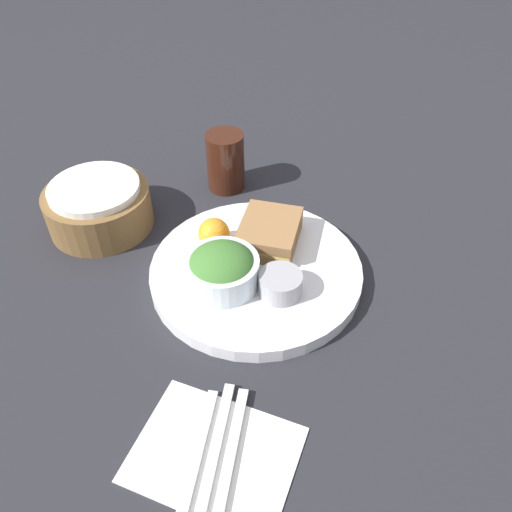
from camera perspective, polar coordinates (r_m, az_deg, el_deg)
The scene contains 12 objects.
ground_plane at distance 0.76m, azimuth 0.00°, elevation -2.33°, with size 4.00×4.00×0.00m, color #232328.
plate at distance 0.75m, azimuth 0.00°, elevation -1.74°, with size 0.32×0.32×0.02m, color silver.
sandwich at distance 0.77m, azimuth 1.66°, elevation 2.62°, with size 0.11×0.10×0.04m.
salad_bowl at distance 0.70m, azimuth -3.91°, elevation -1.49°, with size 0.11×0.11×0.06m.
dressing_cup at distance 0.69m, azimuth 2.80°, elevation -3.22°, with size 0.06×0.06×0.03m, color #99999E.
orange_wedge at distance 0.76m, azimuth -4.82°, elevation 2.56°, with size 0.05×0.05×0.05m, color orange.
drink_glass at distance 0.91m, azimuth -3.50°, elevation 10.73°, with size 0.07×0.07×0.11m, color #38190F.
bread_basket at distance 0.87m, azimuth -17.55°, elevation 5.45°, with size 0.17×0.17×0.08m.
napkin at distance 0.59m, azimuth -4.76°, elevation -21.60°, with size 0.13×0.18×0.00m, color white.
fork at distance 0.59m, azimuth -2.94°, elevation -21.71°, with size 0.16×0.01×0.01m, color silver.
knife at distance 0.59m, azimuth -4.79°, elevation -21.41°, with size 0.17×0.01×0.01m, color silver.
spoon at distance 0.59m, azimuth -6.60°, elevation -21.10°, with size 0.15×0.01×0.01m, color silver.
Camera 1 is at (-0.50, -0.19, 0.54)m, focal length 35.00 mm.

